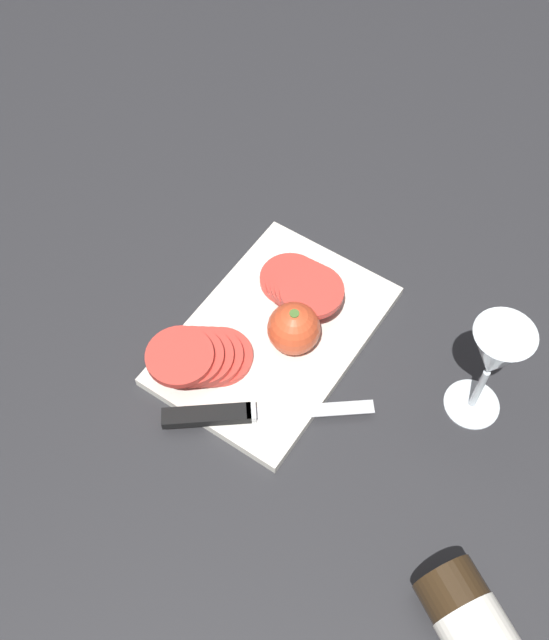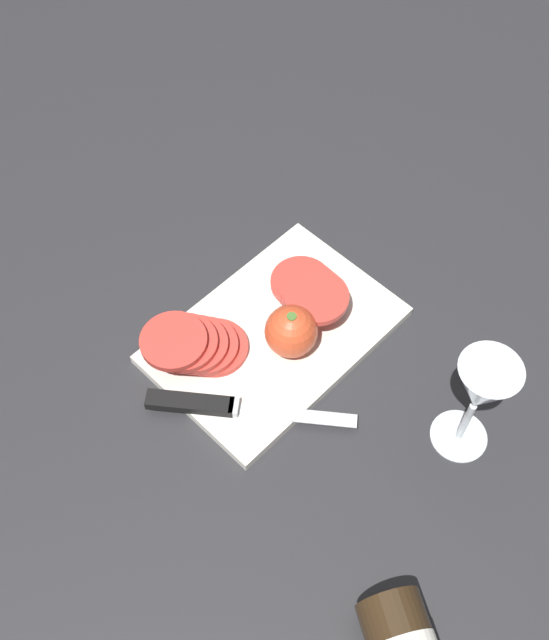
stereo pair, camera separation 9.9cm
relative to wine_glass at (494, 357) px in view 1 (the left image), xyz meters
name	(u,v)px [view 1 (the left image)]	position (x,y,z in m)	size (l,w,h in m)	color
ground_plane	(270,312)	(0.03, -0.30, -0.12)	(3.00, 3.00, 0.00)	#28282B
cutting_board	(275,335)	(0.06, -0.27, -0.11)	(0.33, 0.22, 0.01)	silver
wine_glass	(494,357)	(0.00, 0.00, 0.00)	(0.07, 0.07, 0.17)	silver
whole_tomato	(294,328)	(0.06, -0.24, -0.07)	(0.07, 0.07, 0.07)	#DB4C28
knife	(224,415)	(0.20, -0.25, -0.10)	(0.18, 0.22, 0.01)	silver
tomato_slice_stack_near	(302,285)	(-0.01, -0.27, -0.08)	(0.11, 0.13, 0.05)	#D63D33
tomato_slice_stack_far	(200,356)	(0.16, -0.32, -0.08)	(0.13, 0.11, 0.05)	#D63D33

